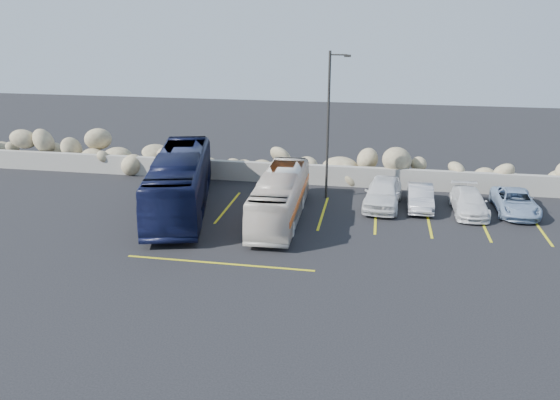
% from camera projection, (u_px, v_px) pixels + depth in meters
% --- Properties ---
extents(ground, '(90.00, 90.00, 0.00)m').
position_uv_depth(ground, '(241.00, 267.00, 22.20)').
color(ground, black).
rests_on(ground, ground).
extents(seawall, '(60.00, 0.40, 1.20)m').
position_uv_depth(seawall, '(289.00, 173.00, 33.18)').
color(seawall, gray).
rests_on(seawall, ground).
extents(riprap_pile, '(54.00, 2.80, 2.60)m').
position_uv_depth(riprap_pile, '(293.00, 157.00, 34.07)').
color(riprap_pile, '#927F60').
rests_on(riprap_pile, ground).
extents(parking_lines, '(18.16, 9.36, 0.01)m').
position_uv_depth(parking_lines, '(362.00, 225.00, 26.59)').
color(parking_lines, gold).
rests_on(parking_lines, ground).
extents(lamppost, '(1.14, 0.18, 8.00)m').
position_uv_depth(lamppost, '(329.00, 122.00, 29.23)').
color(lamppost, '#2E2C29').
rests_on(lamppost, ground).
extents(vintage_bus, '(2.21, 8.53, 2.36)m').
position_uv_depth(vintage_bus, '(280.00, 197.00, 27.10)').
color(vintage_bus, silver).
rests_on(vintage_bus, ground).
extents(tour_coach, '(5.09, 11.13, 3.02)m').
position_uv_depth(tour_coach, '(180.00, 182.00, 28.38)').
color(tour_coach, black).
rests_on(tour_coach, ground).
extents(car_a, '(2.24, 4.67, 1.54)m').
position_uv_depth(car_a, '(383.00, 193.00, 29.01)').
color(car_a, silver).
rests_on(car_a, ground).
extents(car_b, '(1.32, 3.69, 1.21)m').
position_uv_depth(car_b, '(420.00, 197.00, 28.84)').
color(car_b, '#A1A1A5').
rests_on(car_b, ground).
extents(car_c, '(1.72, 4.06, 1.17)m').
position_uv_depth(car_c, '(469.00, 202.00, 28.16)').
color(car_c, silver).
rests_on(car_c, ground).
extents(car_d, '(1.93, 4.19, 1.16)m').
position_uv_depth(car_d, '(515.00, 202.00, 28.17)').
color(car_d, '#829AB9').
rests_on(car_d, ground).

